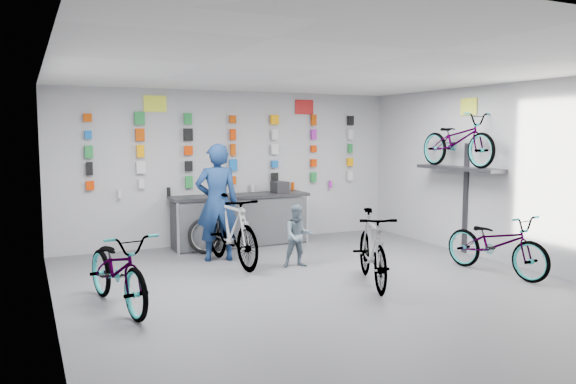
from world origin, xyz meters
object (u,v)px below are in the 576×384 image
bike_left (118,269)px  bike_center (372,248)px  bike_right (496,244)px  bike_service (231,230)px  clerk (217,203)px  customer (298,236)px  counter (241,221)px

bike_left → bike_center: 3.49m
bike_center → bike_right: size_ratio=0.98×
bike_left → bike_service: size_ratio=0.96×
bike_left → bike_right: (5.56, -0.74, -0.02)m
bike_right → bike_service: (-3.50, 2.34, 0.11)m
bike_service → clerk: size_ratio=0.98×
customer → bike_service: bearing=160.1°
bike_service → customer: size_ratio=1.91×
bike_left → clerk: bearing=34.6°
bike_left → customer: 3.16m
bike_left → clerk: (1.95, 2.00, 0.51)m
clerk → customer: (1.05, -1.01, -0.49)m
bike_right → clerk: (-3.61, 2.74, 0.52)m
bike_service → bike_left: bearing=-147.0°
bike_service → counter: bearing=59.3°
bike_service → customer: bearing=-37.7°
bike_center → clerk: (-1.51, 2.45, 0.46)m
bike_right → bike_left: bearing=164.0°
counter → bike_center: 3.55m
counter → bike_service: size_ratio=1.38×
bike_center → counter: bearing=123.7°
bike_left → customer: size_ratio=1.84×
bike_center → bike_right: bearing=14.4°
counter → customer: 2.04m
bike_right → customer: bearing=137.5°
bike_left → bike_right: size_ratio=1.03×
bike_center → bike_service: bike_service is taller
bike_left → bike_service: bearing=26.6°
bike_left → clerk: 2.84m
bike_service → bike_center: bearing=-60.4°
bike_service → clerk: 0.59m
clerk → counter: bearing=-117.5°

